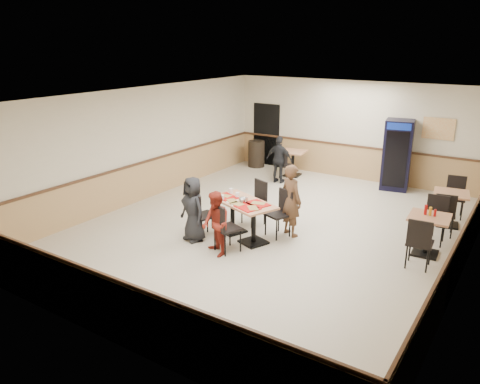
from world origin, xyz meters
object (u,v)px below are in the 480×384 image
Objects in this scene: main_table at (243,213)px; pepsi_cooler at (397,155)px; lone_diner at (279,160)px; side_table_far at (450,204)px; diner_woman_left at (193,209)px; diner_man_opposite at (291,200)px; trash_bin at (256,154)px; side_table_near at (428,229)px; diner_woman_right at (216,224)px; back_table at (293,159)px.

pepsi_cooler reaches higher than main_table.
lone_diner reaches higher than side_table_far.
main_table is at bearing 59.49° from diner_woman_left.
diner_man_opposite reaches higher than lone_diner.
main_table is 1.22× the size of lone_diner.
trash_bin is at bearing 161.73° from side_table_far.
main_table is at bearing -61.56° from trash_bin.
lone_diner is 5.64m from side_table_near.
diner_woman_right reaches higher than back_table.
diner_woman_right is (0.83, -0.32, -0.05)m from diner_woman_left.
diner_man_opposite is 1.93× the size of back_table.
lone_diner is 0.93m from back_table.
diner_woman_right is at bearing 100.12° from lone_diner.
diner_woman_left is 1.63× the size of side_table_far.
side_table_near is at bearing -92.36° from side_table_far.
diner_man_opposite reaches higher than side_table_far.
diner_woman_left is 0.71× the size of pepsi_cooler.
lone_diner reaches higher than diner_woman_left.
lone_diner is 1.70× the size of back_table.
main_table is at bearing -75.06° from back_table.
diner_woman_left reaches higher than side_table_far.
diner_woman_right is 1.60× the size of side_table_near.
diner_woman_left is at bearing -70.93° from trash_bin.
trash_bin is at bearing 167.41° from back_table.
lone_diner is 5.06m from side_table_far.
diner_woman_right is 1.58× the size of back_table.
pepsi_cooler reaches higher than diner_man_opposite.
lone_diner reaches higher than back_table.
back_table is (-1.34, 5.01, -0.02)m from main_table.
lone_diner is (-2.14, 3.39, -0.09)m from diner_man_opposite.
trash_bin is (-6.46, 4.06, -0.10)m from side_table_near.
side_table_near is (3.54, 2.32, -0.11)m from diner_woman_right.
pepsi_cooler is at bearing 92.96° from main_table.
lone_diner is (-0.53, 4.80, 0.00)m from diner_woman_left.
main_table is 4.85m from side_table_far.
side_table_near is at bearing 41.11° from main_table.
pepsi_cooler is at bearing 130.29° from side_table_far.
diner_woman_right is at bearing -77.30° from back_table.
diner_woman_left is at bearing -123.60° from pepsi_cooler.
side_table_far is at bearing -19.99° from back_table.
trash_bin is at bearing 139.55° from main_table.
lone_diner is (-1.34, 4.10, 0.16)m from main_table.
diner_man_opposite is 3.79m from side_table_far.
main_table is at bearing 123.50° from diner_woman_right.
trash_bin is (-2.10, 6.06, -0.27)m from diner_woman_left.
trash_bin reaches higher than back_table.
main_table is 1.96× the size of trash_bin.
pepsi_cooler is at bearing 113.54° from side_table_near.
diner_man_opposite is 1.85× the size of side_table_far.
pepsi_cooler reaches higher than diner_woman_left.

